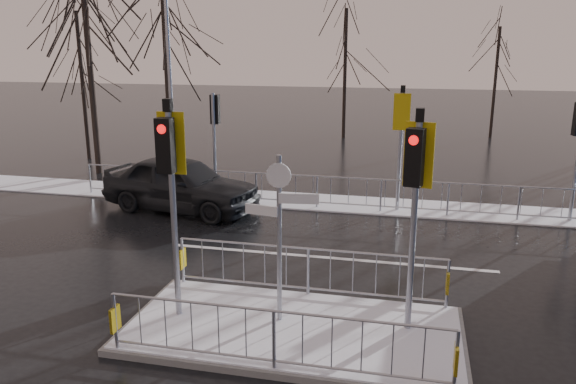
# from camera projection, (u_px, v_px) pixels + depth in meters

# --- Properties ---
(ground) EXTENTS (120.00, 120.00, 0.00)m
(ground) POSITION_uv_depth(u_px,v_px,m) (293.00, 333.00, 10.10)
(ground) COLOR black
(ground) RESTS_ON ground
(snow_verge) EXTENTS (30.00, 2.00, 0.04)m
(snow_verge) POSITION_uv_depth(u_px,v_px,m) (350.00, 204.00, 18.20)
(snow_verge) COLOR white
(snow_verge) RESTS_ON ground
(lane_markings) EXTENTS (8.00, 11.38, 0.01)m
(lane_markings) POSITION_uv_depth(u_px,v_px,m) (289.00, 342.00, 9.79)
(lane_markings) COLOR silver
(lane_markings) RESTS_ON ground
(traffic_island) EXTENTS (6.00, 3.04, 4.15)m
(traffic_island) POSITION_uv_depth(u_px,v_px,m) (293.00, 313.00, 10.02)
(traffic_island) COLOR #61615C
(traffic_island) RESTS_ON ground
(far_kerb_fixtures) EXTENTS (18.00, 0.65, 3.83)m
(far_kerb_fixtures) POSITION_uv_depth(u_px,v_px,m) (359.00, 178.00, 17.41)
(far_kerb_fixtures) COLOR #9498A2
(far_kerb_fixtures) RESTS_ON ground
(car_far_lane) EXTENTS (5.29, 2.91, 1.70)m
(car_far_lane) POSITION_uv_depth(u_px,v_px,m) (181.00, 184.00, 17.41)
(car_far_lane) COLOR black
(car_far_lane) RESTS_ON ground
(tree_near_a) EXTENTS (4.75, 4.75, 8.97)m
(tree_near_a) POSITION_uv_depth(u_px,v_px,m) (85.00, 15.00, 21.19)
(tree_near_a) COLOR black
(tree_near_a) RESTS_ON ground
(tree_near_b) EXTENTS (4.00, 4.00, 7.55)m
(tree_near_b) POSITION_uv_depth(u_px,v_px,m) (165.00, 42.00, 22.31)
(tree_near_b) COLOR black
(tree_near_b) RESTS_ON ground
(tree_near_c) EXTENTS (3.50, 3.50, 6.61)m
(tree_near_c) POSITION_uv_depth(u_px,v_px,m) (80.00, 57.00, 24.39)
(tree_near_c) COLOR black
(tree_near_c) RESTS_ON ground
(tree_far_a) EXTENTS (3.75, 3.75, 7.08)m
(tree_far_a) POSITION_uv_depth(u_px,v_px,m) (346.00, 49.00, 30.04)
(tree_far_a) COLOR black
(tree_far_a) RESTS_ON ground
(tree_far_b) EXTENTS (3.25, 3.25, 6.14)m
(tree_far_b) POSITION_uv_depth(u_px,v_px,m) (497.00, 61.00, 30.35)
(tree_far_b) COLOR black
(tree_far_b) RESTS_ON ground
(street_lamp_left) EXTENTS (1.25, 0.18, 8.20)m
(street_lamp_left) POSITION_uv_depth(u_px,v_px,m) (171.00, 61.00, 19.31)
(street_lamp_left) COLOR #9498A2
(street_lamp_left) RESTS_ON ground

